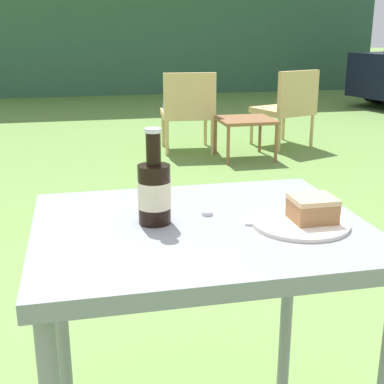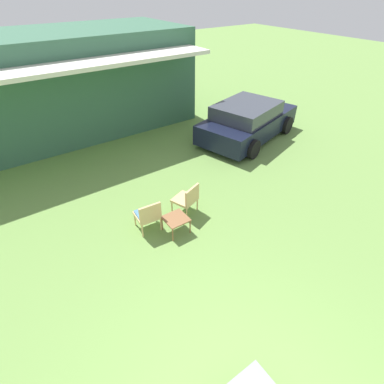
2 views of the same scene
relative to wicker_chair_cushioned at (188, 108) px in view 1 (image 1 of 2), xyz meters
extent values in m
cube|color=#38664C|center=(-0.32, 6.84, 1.24)|extent=(10.22, 3.94, 3.37)
cylinder|color=black|center=(3.85, 2.90, -0.13)|extent=(0.66, 0.36, 0.63)
cylinder|color=tan|center=(0.25, 0.27, -0.27)|extent=(0.04, 0.04, 0.34)
cylinder|color=tan|center=(-0.20, 0.30, -0.27)|extent=(0.04, 0.04, 0.34)
cylinder|color=tan|center=(0.21, -0.18, -0.27)|extent=(0.04, 0.04, 0.34)
cylinder|color=tan|center=(-0.24, -0.14, -0.27)|extent=(0.04, 0.04, 0.34)
cube|color=tan|center=(0.01, 0.06, -0.07)|extent=(0.55, 0.54, 0.06)
cube|color=tan|center=(-0.01, -0.16, 0.16)|extent=(0.51, 0.09, 0.40)
cube|color=#4C7FB7|center=(0.01, 0.06, -0.01)|extent=(0.49, 0.46, 0.05)
cylinder|color=tan|center=(1.17, 0.35, -0.27)|extent=(0.04, 0.04, 0.34)
cylinder|color=tan|center=(0.75, 0.19, -0.27)|extent=(0.04, 0.04, 0.34)
cylinder|color=tan|center=(1.33, -0.07, -0.27)|extent=(0.04, 0.04, 0.34)
cylinder|color=tan|center=(0.90, -0.23, -0.27)|extent=(0.04, 0.04, 0.34)
cube|color=tan|center=(1.04, 0.06, -0.07)|extent=(0.65, 0.65, 0.06)
cube|color=tan|center=(1.11, -0.15, 0.16)|extent=(0.50, 0.22, 0.40)
cube|color=brown|center=(0.47, -0.42, -0.07)|extent=(0.51, 0.51, 0.03)
cylinder|color=brown|center=(0.24, -0.65, -0.26)|extent=(0.03, 0.03, 0.36)
cylinder|color=brown|center=(0.71, -0.65, -0.26)|extent=(0.03, 0.03, 0.36)
cylinder|color=brown|center=(0.24, -0.19, -0.26)|extent=(0.03, 0.03, 0.36)
cylinder|color=brown|center=(0.71, -0.19, -0.26)|extent=(0.03, 0.03, 0.36)
cube|color=gray|center=(-0.82, -4.06, 0.30)|extent=(0.81, 0.66, 0.04)
cylinder|color=gray|center=(-1.18, -3.78, -0.08)|extent=(0.04, 0.04, 0.72)
cylinder|color=gray|center=(-0.45, -3.78, -0.08)|extent=(0.04, 0.04, 0.72)
cylinder|color=silver|center=(-0.58, -4.13, 0.32)|extent=(0.24, 0.24, 0.01)
cube|color=#9E6B42|center=(-0.56, -4.13, 0.35)|extent=(0.10, 0.09, 0.05)
cube|color=tan|center=(-0.56, -4.13, 0.38)|extent=(0.10, 0.09, 0.01)
cylinder|color=black|center=(-0.93, -4.04, 0.39)|extent=(0.08, 0.08, 0.15)
cylinder|color=black|center=(-0.93, -4.04, 0.50)|extent=(0.04, 0.04, 0.08)
cylinder|color=silver|center=(-0.93, -4.04, 0.55)|extent=(0.04, 0.04, 0.01)
cylinder|color=beige|center=(-0.93, -4.04, 0.39)|extent=(0.08, 0.08, 0.07)
cube|color=silver|center=(-0.64, -4.13, 0.32)|extent=(0.16, 0.08, 0.01)
cylinder|color=silver|center=(-0.79, -4.01, 0.32)|extent=(0.03, 0.03, 0.01)
camera|label=1|loc=(-1.10, -5.26, 0.78)|focal=50.00mm
camera|label=2|loc=(-2.16, -4.79, 4.33)|focal=28.00mm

